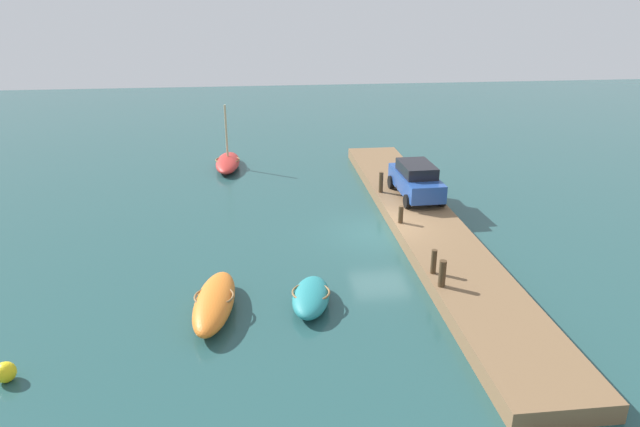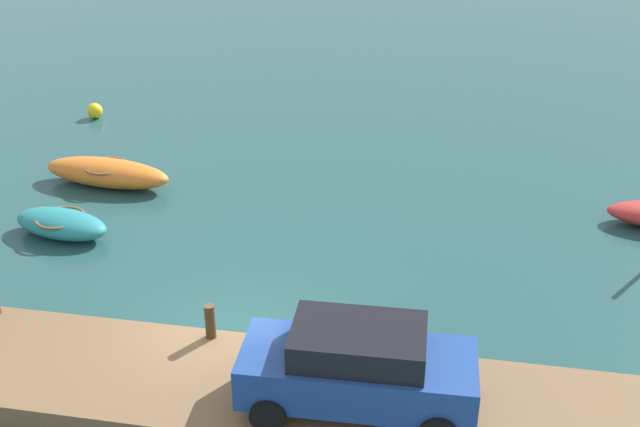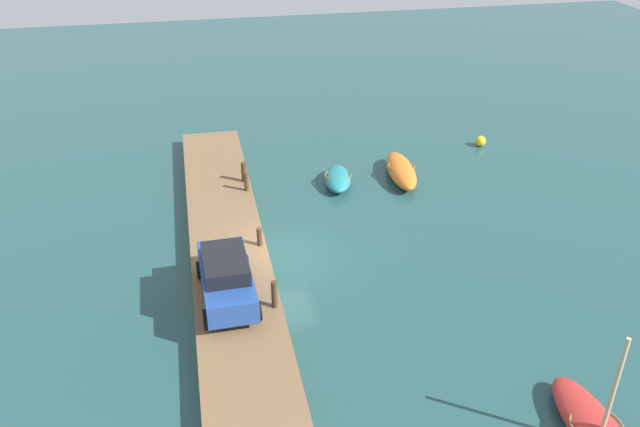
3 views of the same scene
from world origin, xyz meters
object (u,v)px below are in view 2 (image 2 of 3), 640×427
rowboat_orange (107,172)px  mooring_post_mid_east (210,321)px  dinghy_teal (61,223)px  parked_car (358,367)px  mooring_post_east (412,337)px  marker_buoy (95,111)px

rowboat_orange → mooring_post_mid_east: size_ratio=5.49×
dinghy_teal → rowboat_orange: 3.18m
parked_car → dinghy_teal: bearing=144.0°
mooring_post_mid_east → mooring_post_east: bearing=0.0°
dinghy_teal → mooring_post_mid_east: mooring_post_mid_east is taller
dinghy_teal → mooring_post_mid_east: size_ratio=3.87×
rowboat_orange → marker_buoy: rowboat_orange is taller
dinghy_teal → mooring_post_east: bearing=-13.7°
parked_car → marker_buoy: size_ratio=7.25×
dinghy_teal → rowboat_orange: bearing=103.0°
mooring_post_mid_east → mooring_post_east: (4.03, 0.00, 0.13)m
mooring_post_mid_east → marker_buoy: 15.62m
mooring_post_east → parked_car: parked_car is taller
dinghy_teal → mooring_post_mid_east: bearing=-27.5°
mooring_post_east → dinghy_teal: bearing=155.2°
rowboat_orange → mooring_post_east: mooring_post_east is taller
mooring_post_east → marker_buoy: size_ratio=1.78×
dinghy_teal → marker_buoy: (-3.03, 8.62, -0.07)m
dinghy_teal → marker_buoy: size_ratio=5.11×
mooring_post_east → parked_car: 1.77m
mooring_post_mid_east → dinghy_teal: bearing=141.4°
dinghy_teal → mooring_post_east: 10.57m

